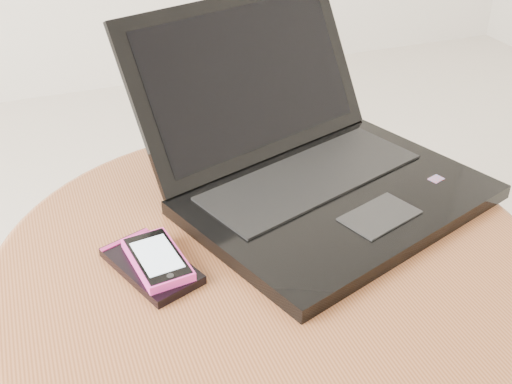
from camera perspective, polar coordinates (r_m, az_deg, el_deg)
name	(u,v)px	position (r m, az deg, el deg)	size (l,w,h in m)	color
table	(269,321)	(0.86, 1.16, -11.55)	(0.69, 0.69, 0.54)	#522515
laptop	(311,162)	(0.88, 5.02, 2.68)	(0.49, 0.49, 0.23)	black
phone_black	(151,266)	(0.76, -9.43, -6.55)	(0.11, 0.14, 0.01)	black
phone_pink	(157,259)	(0.75, -8.89, -5.98)	(0.07, 0.11, 0.01)	#EF38AA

